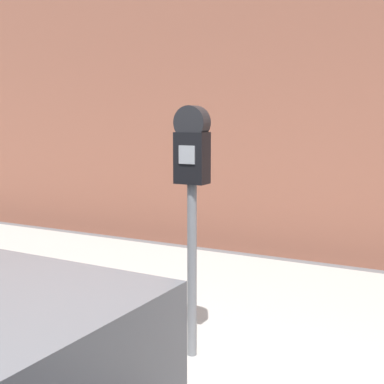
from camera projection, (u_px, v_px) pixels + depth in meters
The scene contains 2 objects.
sidewalk at pixel (245, 315), 4.04m from camera, with size 24.00×2.80×0.12m.
parking_meter at pixel (192, 178), 3.09m from camera, with size 0.19×0.13×1.50m.
Camera 1 is at (1.45, -1.41, 1.55)m, focal length 50.00 mm.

